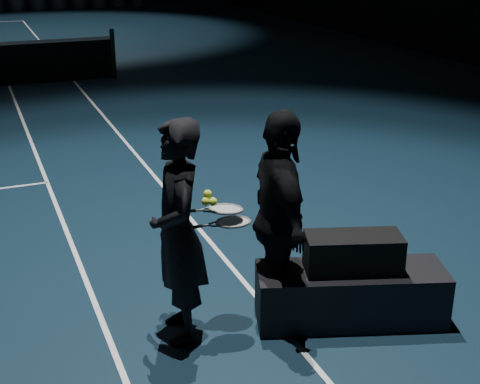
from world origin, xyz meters
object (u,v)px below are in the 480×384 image
object	(u,v)px
tennis_balls	(209,199)
player_a	(178,233)
racket_lower	(233,222)
player_b	(280,219)
player_bench	(350,295)
racket_upper	(226,209)
racket_bag	(353,253)

from	to	relation	value
tennis_balls	player_a	bearing A→B (deg)	177.00
racket_lower	tennis_balls	distance (m)	0.29
player_b	racket_lower	world-z (taller)	player_b
player_bench	tennis_balls	world-z (taller)	tennis_balls
racket_lower	racket_upper	xyz separation A→B (m)	(-0.05, 0.04, 0.10)
racket_upper	player_a	bearing A→B (deg)	-178.29
player_b	racket_upper	size ratio (longest dim) A/B	2.68
player_b	racket_upper	world-z (taller)	player_b
racket_lower	racket_upper	size ratio (longest dim) A/B	1.00
racket_lower	player_a	bearing A→B (deg)	180.00
racket_lower	tennis_balls	size ratio (longest dim) A/B	5.67
player_a	racket_upper	size ratio (longest dim) A/B	2.68
player_b	racket_upper	distance (m)	0.47
player_b	tennis_balls	xyz separation A→B (m)	(-0.59, 0.05, 0.25)
player_bench	player_a	distance (m)	1.58
player_b	racket_lower	size ratio (longest dim) A/B	2.68
player_bench	racket_bag	xyz separation A→B (m)	(0.00, 0.00, 0.39)
racket_lower	racket_upper	distance (m)	0.12
racket_bag	racket_lower	xyz separation A→B (m)	(-0.94, 0.30, 0.31)
player_bench	player_b	size ratio (longest dim) A/B	0.86
player_bench	player_a	xyz separation A→B (m)	(-1.39, 0.34, 0.67)
player_bench	player_a	size ratio (longest dim) A/B	0.86
racket_bag	player_a	size ratio (longest dim) A/B	0.43
racket_upper	tennis_balls	world-z (taller)	tennis_balls
racket_upper	racket_lower	bearing A→B (deg)	-42.66
player_b	player_a	bearing A→B (deg)	94.45
racket_bag	racket_upper	size ratio (longest dim) A/B	1.16
player_bench	racket_lower	distance (m)	1.21
racket_bag	racket_upper	xyz separation A→B (m)	(-0.99, 0.35, 0.41)
racket_bag	racket_lower	distance (m)	1.03
racket_bag	racket_upper	world-z (taller)	racket_upper
racket_upper	tennis_balls	xyz separation A→B (m)	(-0.15, -0.02, 0.11)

